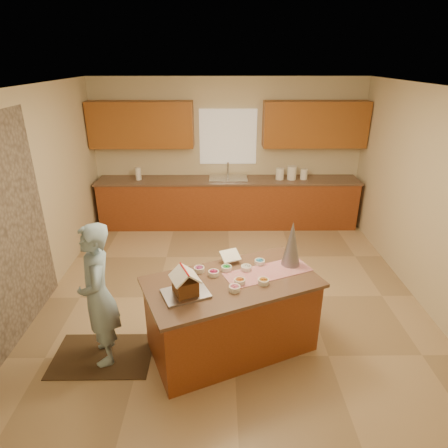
{
  "coord_description": "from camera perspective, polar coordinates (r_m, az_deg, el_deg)",
  "views": [
    {
      "loc": [
        -0.15,
        -4.38,
        3.01
      ],
      "look_at": [
        -0.1,
        0.2,
        1.0
      ],
      "focal_mm": 30.65,
      "sensor_mm": 36.0,
      "label": 1
    }
  ],
  "objects": [
    {
      "name": "boy",
      "position": [
        4.14,
        -18.26,
        -10.07
      ],
      "size": [
        0.53,
        0.65,
        1.56
      ],
      "primitive_type": "imported",
      "rotation": [
        0.0,
        0.0,
        -1.27
      ],
      "color": "#8FB3CB",
      "rests_on": "rug"
    },
    {
      "name": "wall_back",
      "position": [
        7.32,
        0.59,
        10.59
      ],
      "size": [
        5.5,
        5.5,
        0.0
      ],
      "primitive_type": "plane",
      "color": "beige",
      "rests_on": "floor"
    },
    {
      "name": "wall_front",
      "position": [
        2.33,
        3.44,
        -21.79
      ],
      "size": [
        5.5,
        5.5,
        0.0
      ],
      "primitive_type": "plane",
      "color": "beige",
      "rests_on": "floor"
    },
    {
      "name": "wall_left",
      "position": [
        5.24,
        -27.26,
        2.52
      ],
      "size": [
        5.5,
        5.5,
        0.0
      ],
      "primitive_type": "plane",
      "color": "beige",
      "rests_on": "floor"
    },
    {
      "name": "island_base",
      "position": [
        4.28,
        1.15,
        -13.62
      ],
      "size": [
        1.91,
        1.45,
        0.83
      ],
      "primitive_type": "cube",
      "rotation": [
        0.0,
        0.0,
        0.4
      ],
      "color": "brown",
      "rests_on": "floor"
    },
    {
      "name": "canister_b",
      "position": [
        7.23,
        10.07,
        7.54
      ],
      "size": [
        0.17,
        0.17,
        0.24
      ],
      "primitive_type": "cylinder",
      "color": "white",
      "rests_on": "back_counter_top"
    },
    {
      "name": "upper_cabinet_right",
      "position": [
        7.24,
        13.4,
        14.26
      ],
      "size": [
        1.85,
        0.35,
        0.8
      ],
      "primitive_type": "cube",
      "color": "#90571E",
      "rests_on": "wall_back"
    },
    {
      "name": "floor",
      "position": [
        5.31,
        1.12,
        -10.8
      ],
      "size": [
        5.5,
        5.5,
        0.0
      ],
      "primitive_type": "plane",
      "color": "tan",
      "rests_on": "ground"
    },
    {
      "name": "canister_a",
      "position": [
        7.2,
        8.32,
        7.43
      ],
      "size": [
        0.15,
        0.15,
        0.21
      ],
      "primitive_type": "cylinder",
      "color": "white",
      "rests_on": "back_counter_top"
    },
    {
      "name": "ceiling",
      "position": [
        4.39,
        1.41,
        19.65
      ],
      "size": [
        5.5,
        5.5,
        0.0
      ],
      "primitive_type": "plane",
      "color": "silver",
      "rests_on": "floor"
    },
    {
      "name": "cookbook",
      "position": [
        4.31,
        0.93,
        -4.74
      ],
      "size": [
        0.26,
        0.23,
        0.09
      ],
      "primitive_type": "cube",
      "rotation": [
        -1.13,
        0.0,
        0.4
      ],
      "color": "white",
      "rests_on": "island_top"
    },
    {
      "name": "gingerbread_house",
      "position": [
        3.76,
        -5.81,
        -8.86
      ],
      "size": [
        0.34,
        0.35,
        0.27
      ],
      "color": "#5A3617",
      "rests_on": "baking_tray"
    },
    {
      "name": "island_top",
      "position": [
        4.03,
        1.2,
        -8.67
      ],
      "size": [
        2.0,
        1.55,
        0.04
      ],
      "primitive_type": "cube",
      "rotation": [
        0.0,
        0.0,
        0.4
      ],
      "color": "brown",
      "rests_on": "island_base"
    },
    {
      "name": "wall_right",
      "position": [
        5.38,
        28.97,
        2.67
      ],
      "size": [
        5.5,
        5.5,
        0.0
      ],
      "primitive_type": "plane",
      "color": "beige",
      "rests_on": "floor"
    },
    {
      "name": "window_curtain",
      "position": [
        7.23,
        0.61,
        12.86
      ],
      "size": [
        1.05,
        0.03,
        1.0
      ],
      "primitive_type": "cube",
      "color": "white",
      "rests_on": "wall_back"
    },
    {
      "name": "baking_tray",
      "position": [
        3.82,
        -5.74,
        -10.27
      ],
      "size": [
        0.53,
        0.47,
        0.02
      ],
      "primitive_type": "cube",
      "rotation": [
        0.0,
        0.0,
        0.4
      ],
      "color": "silver",
      "rests_on": "island_top"
    },
    {
      "name": "upper_cabinet_left",
      "position": [
        7.17,
        -12.24,
        14.29
      ],
      "size": [
        1.85,
        0.35,
        0.8
      ],
      "primitive_type": "cube",
      "color": "#90571E",
      "rests_on": "wall_back"
    },
    {
      "name": "tinsel_tree",
      "position": [
        4.25,
        10.08,
        -2.9
      ],
      "size": [
        0.27,
        0.27,
        0.52
      ],
      "primitive_type": "cone",
      "rotation": [
        0.0,
        0.0,
        0.4
      ],
      "color": "#A6A6B2",
      "rests_on": "island_top"
    },
    {
      "name": "rug",
      "position": [
        4.62,
        -17.59,
        -18.21
      ],
      "size": [
        1.06,
        0.69,
        0.01
      ],
      "primitive_type": "cube",
      "color": "black",
      "rests_on": "floor"
    },
    {
      "name": "back_counter_top",
      "position": [
        7.15,
        0.62,
        6.53
      ],
      "size": [
        4.85,
        0.63,
        0.04
      ],
      "primitive_type": "cube",
      "color": "brown",
      "rests_on": "back_counter_base"
    },
    {
      "name": "faucet",
      "position": [
        7.28,
        0.6,
        8.15
      ],
      "size": [
        0.03,
        0.03,
        0.28
      ],
      "primitive_type": "cylinder",
      "color": "silver",
      "rests_on": "back_counter_top"
    },
    {
      "name": "sink",
      "position": [
        7.15,
        0.62,
        6.45
      ],
      "size": [
        0.7,
        0.45,
        0.12
      ],
      "primitive_type": "cube",
      "color": "silver",
      "rests_on": "back_counter_top"
    },
    {
      "name": "table_runner",
      "position": [
        4.19,
        6.56,
        -7.12
      ],
      "size": [
        1.01,
        0.68,
        0.01
      ],
      "primitive_type": "cube",
      "rotation": [
        0.0,
        0.0,
        0.4
      ],
      "color": "#A40B23",
      "rests_on": "island_top"
    },
    {
      "name": "candy_bowls",
      "position": [
        4.08,
        1.7,
        -7.43
      ],
      "size": [
        0.78,
        0.64,
        0.05
      ],
      "color": "green",
      "rests_on": "island_top"
    },
    {
      "name": "back_counter_base",
      "position": [
        7.3,
        0.61,
        3.08
      ],
      "size": [
        4.8,
        0.6,
        0.88
      ],
      "primitive_type": "cube",
      "color": "brown",
      "rests_on": "floor"
    },
    {
      "name": "paper_towel",
      "position": [
        7.27,
        -12.67,
        7.34
      ],
      "size": [
        0.1,
        0.1,
        0.23
      ],
      "primitive_type": "cylinder",
      "color": "white",
      "rests_on": "back_counter_top"
    },
    {
      "name": "canister_c",
      "position": [
        7.28,
        11.83,
        7.29
      ],
      "size": [
        0.13,
        0.13,
        0.19
      ],
      "primitive_type": "cylinder",
      "color": "white",
      "rests_on": "back_counter_top"
    }
  ]
}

